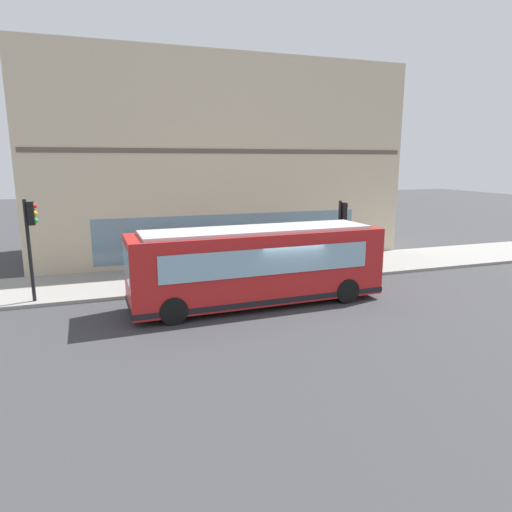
# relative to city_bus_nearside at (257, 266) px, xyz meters

# --- Properties ---
(ground) EXTENTS (120.00, 120.00, 0.00)m
(ground) POSITION_rel_city_bus_nearside_xyz_m (-0.31, -1.02, -1.55)
(ground) COLOR #38383A
(sidewalk_curb) EXTENTS (4.76, 40.00, 0.15)m
(sidewalk_curb) POSITION_rel_city_bus_nearside_xyz_m (4.67, -1.02, -1.48)
(sidewalk_curb) COLOR gray
(sidewalk_curb) RESTS_ON ground
(building_corner) EXTENTS (8.76, 20.91, 11.14)m
(building_corner) POSITION_rel_city_bus_nearside_xyz_m (11.40, -1.02, 4.01)
(building_corner) COLOR beige
(building_corner) RESTS_ON ground
(city_bus_nearside) EXTENTS (2.87, 10.12, 3.07)m
(city_bus_nearside) POSITION_rel_city_bus_nearside_xyz_m (0.00, 0.00, 0.00)
(city_bus_nearside) COLOR red
(city_bus_nearside) RESTS_ON ground
(traffic_light_near_corner) EXTENTS (0.32, 0.49, 3.63)m
(traffic_light_near_corner) POSITION_rel_city_bus_nearside_xyz_m (2.65, -5.21, 1.12)
(traffic_light_near_corner) COLOR black
(traffic_light_near_corner) RESTS_ON sidewalk_curb
(traffic_light_down_block) EXTENTS (0.32, 0.49, 4.05)m
(traffic_light_down_block) POSITION_rel_city_bus_nearside_xyz_m (2.76, 8.34, 1.41)
(traffic_light_down_block) COLOR black
(traffic_light_down_block) RESTS_ON sidewalk_curb
(fire_hydrant) EXTENTS (0.35, 0.35, 0.74)m
(fire_hydrant) POSITION_rel_city_bus_nearside_xyz_m (6.36, 0.90, -1.04)
(fire_hydrant) COLOR red
(fire_hydrant) RESTS_ON sidewalk_curb
(pedestrian_near_hydrant) EXTENTS (0.32, 0.32, 1.81)m
(pedestrian_near_hydrant) POSITION_rel_city_bus_nearside_xyz_m (3.25, -3.52, -0.35)
(pedestrian_near_hydrant) COLOR #B23338
(pedestrian_near_hydrant) RESTS_ON sidewalk_curb
(pedestrian_walking_along_curb) EXTENTS (0.32, 0.32, 1.69)m
(pedestrian_walking_along_curb) POSITION_rel_city_bus_nearside_xyz_m (5.45, 0.58, -0.43)
(pedestrian_walking_along_curb) COLOR #3359A5
(pedestrian_walking_along_curb) RESTS_ON sidewalk_curb
(pedestrian_near_building_entrance) EXTENTS (0.32, 0.32, 1.62)m
(pedestrian_near_building_entrance) POSITION_rel_city_bus_nearside_xyz_m (3.71, -6.39, -0.47)
(pedestrian_near_building_entrance) COLOR black
(pedestrian_near_building_entrance) RESTS_ON sidewalk_curb
(pedestrian_by_light_pole) EXTENTS (0.32, 0.32, 1.77)m
(pedestrian_by_light_pole) POSITION_rel_city_bus_nearside_xyz_m (6.43, 3.00, -0.38)
(pedestrian_by_light_pole) COLOR #99994C
(pedestrian_by_light_pole) RESTS_ON sidewalk_curb
(newspaper_vending_box) EXTENTS (0.44, 0.42, 0.90)m
(newspaper_vending_box) POSITION_rel_city_bus_nearside_xyz_m (5.24, 3.21, -0.95)
(newspaper_vending_box) COLOR #263F99
(newspaper_vending_box) RESTS_ON sidewalk_curb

